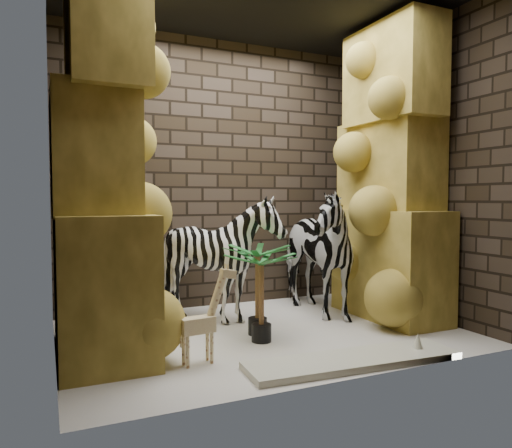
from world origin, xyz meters
name	(u,v)px	position (x,y,z in m)	size (l,w,h in m)	color
floor	(264,333)	(0.00, 0.00, 0.00)	(3.50, 3.50, 0.00)	silver
wall_back	(218,174)	(0.00, 1.25, 1.50)	(3.50, 3.50, 0.00)	black
wall_front	(345,155)	(0.00, -1.25, 1.50)	(3.50, 3.50, 0.00)	black
wall_left	(51,160)	(-1.75, 0.00, 1.50)	(3.00, 3.00, 0.00)	black
wall_right	(416,172)	(1.75, 0.00, 1.50)	(3.00, 3.00, 0.00)	black
rock_pillar_left	(100,162)	(-1.40, 0.00, 1.50)	(0.68, 1.30, 3.00)	gold
rock_pillar_right	(391,171)	(1.42, 0.00, 1.50)	(0.58, 1.25, 3.00)	gold
zebra_right	(309,242)	(0.75, 0.48, 0.76)	(0.69, 1.29, 1.52)	white
zebra_left	(221,265)	(-0.23, 0.53, 0.56)	(1.00, 1.24, 1.13)	white
giraffe_toy	(198,314)	(-0.79, -0.55, 0.37)	(0.38, 0.13, 0.74)	#F7E1A6
palm_front	(258,289)	(-0.08, -0.02, 0.41)	(0.36, 0.36, 0.82)	#185128
palm_back	(261,297)	(-0.13, -0.23, 0.38)	(0.36, 0.36, 0.77)	#185128
surfboard	(354,360)	(0.26, -1.00, 0.03)	(1.65, 0.41, 0.05)	beige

